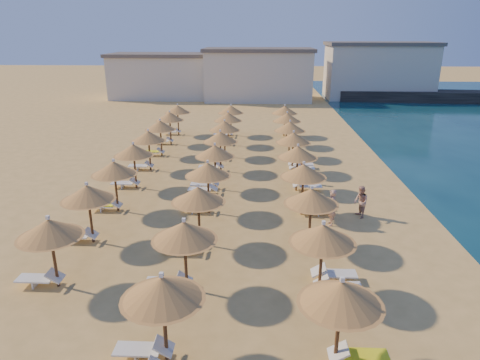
{
  "coord_description": "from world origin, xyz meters",
  "views": [
    {
      "loc": [
        0.4,
        -19.57,
        9.5
      ],
      "look_at": [
        -0.68,
        4.0,
        1.3
      ],
      "focal_mm": 32.0,
      "sensor_mm": 36.0,
      "label": 1
    }
  ],
  "objects_px": {
    "beachgoer_b": "(361,202)",
    "jetty": "(446,96)",
    "parasol_row_west": "(212,160)",
    "beachgoer_a": "(331,208)",
    "beachgoer_c": "(302,172)",
    "parasol_row_east": "(300,162)"
  },
  "relations": [
    {
      "from": "jetty",
      "to": "beachgoer_b",
      "type": "relative_size",
      "value": 17.09
    },
    {
      "from": "jetty",
      "to": "parasol_row_west",
      "type": "height_order",
      "value": "parasol_row_west"
    },
    {
      "from": "parasol_row_east",
      "to": "beachgoer_a",
      "type": "xyz_separation_m",
      "value": [
        1.38,
        -3.16,
        -1.5
      ]
    },
    {
      "from": "parasol_row_east",
      "to": "parasol_row_west",
      "type": "xyz_separation_m",
      "value": [
        -5.11,
        0.0,
        0.0
      ]
    },
    {
      "from": "beachgoer_c",
      "to": "beachgoer_a",
      "type": "bearing_deg",
      "value": -48.13
    },
    {
      "from": "beachgoer_b",
      "to": "jetty",
      "type": "bearing_deg",
      "value": 142.17
    },
    {
      "from": "jetty",
      "to": "parasol_row_west",
      "type": "bearing_deg",
      "value": -122.83
    },
    {
      "from": "beachgoer_a",
      "to": "beachgoer_b",
      "type": "relative_size",
      "value": 1.1
    },
    {
      "from": "beachgoer_a",
      "to": "parasol_row_west",
      "type": "bearing_deg",
      "value": -119.59
    },
    {
      "from": "parasol_row_west",
      "to": "beachgoer_b",
      "type": "xyz_separation_m",
      "value": [
        8.21,
        -2.11,
        -1.59
      ]
    },
    {
      "from": "beachgoer_a",
      "to": "beachgoer_b",
      "type": "height_order",
      "value": "beachgoer_a"
    },
    {
      "from": "jetty",
      "to": "parasol_row_west",
      "type": "xyz_separation_m",
      "value": [
        -29.32,
        -39.32,
        1.72
      ]
    },
    {
      "from": "parasol_row_east",
      "to": "beachgoer_a",
      "type": "bearing_deg",
      "value": -66.41
    },
    {
      "from": "beachgoer_a",
      "to": "jetty",
      "type": "bearing_deg",
      "value": 148.09
    },
    {
      "from": "parasol_row_west",
      "to": "beachgoer_a",
      "type": "relative_size",
      "value": 18.84
    },
    {
      "from": "jetty",
      "to": "beachgoer_a",
      "type": "distance_m",
      "value": 48.22
    },
    {
      "from": "parasol_row_west",
      "to": "beachgoer_b",
      "type": "bearing_deg",
      "value": -14.41
    },
    {
      "from": "beachgoer_a",
      "to": "beachgoer_c",
      "type": "xyz_separation_m",
      "value": [
        -0.94,
        6.45,
        -0.2
      ]
    },
    {
      "from": "jetty",
      "to": "parasol_row_east",
      "type": "distance_m",
      "value": 46.21
    },
    {
      "from": "parasol_row_east",
      "to": "beachgoer_b",
      "type": "xyz_separation_m",
      "value": [
        3.1,
        -2.11,
        -1.59
      ]
    },
    {
      "from": "jetty",
      "to": "parasol_row_east",
      "type": "xyz_separation_m",
      "value": [
        -24.21,
        -39.32,
        1.72
      ]
    },
    {
      "from": "beachgoer_a",
      "to": "beachgoer_b",
      "type": "xyz_separation_m",
      "value": [
        1.72,
        1.05,
        -0.08
      ]
    }
  ]
}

